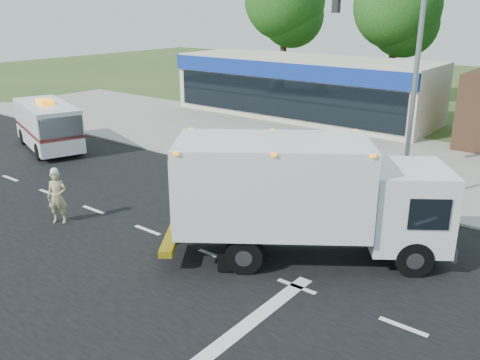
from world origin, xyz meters
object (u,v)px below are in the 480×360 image
Objects in this scene: ambulance_van at (49,125)px; ems_box_truck at (303,191)px; emergency_worker at (57,196)px; traffic_signal_pole at (398,75)px.

ems_box_truck is at bearing 11.02° from ambulance_van.
traffic_signal_pole is (8.33, 9.03, 3.93)m from emergency_worker.
emergency_worker is at bearing -132.70° from traffic_signal_pole.
ambulance_van reaches higher than emergency_worker.
ambulance_van is at bearing 136.94° from ems_box_truck.
emergency_worker is at bearing -12.30° from ambulance_van.
ems_box_truck is at bearing -92.37° from traffic_signal_pole.
ems_box_truck is 1.03× the size of traffic_signal_pole.
traffic_signal_pole reaches higher than ems_box_truck.
ems_box_truck is 8.72m from emergency_worker.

